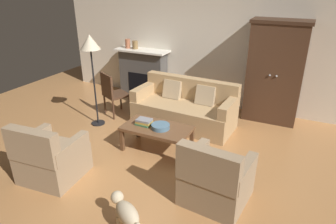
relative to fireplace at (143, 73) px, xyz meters
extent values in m
plane|color=#B27A47|center=(1.55, -2.30, -0.57)|extent=(9.60, 9.60, 0.00)
cube|color=silver|center=(1.55, 0.25, 0.83)|extent=(7.20, 0.10, 2.80)
cube|color=#4C4947|center=(0.00, 0.00, -0.03)|extent=(1.10, 0.36, 1.08)
cube|color=black|center=(0.00, -0.18, -0.23)|extent=(0.60, 0.01, 0.52)
cube|color=white|center=(0.00, -0.02, 0.53)|extent=(1.26, 0.48, 0.04)
cube|color=#472D1E|center=(2.95, -0.08, 0.37)|extent=(1.00, 0.52, 1.88)
cube|color=#3C271A|center=(2.95, -0.08, 1.34)|extent=(1.06, 0.55, 0.06)
sphere|color=#ADAFB5|center=(2.89, -0.35, 0.41)|extent=(0.04, 0.04, 0.04)
sphere|color=#ADAFB5|center=(3.01, -0.35, 0.41)|extent=(0.04, 0.04, 0.04)
cube|color=tan|center=(1.50, -1.09, -0.35)|extent=(1.94, 0.94, 0.44)
cube|color=tan|center=(1.52, -0.75, 0.08)|extent=(1.91, 0.28, 0.42)
cube|color=tan|center=(0.62, -1.05, -0.02)|extent=(0.20, 0.81, 0.22)
cube|color=tan|center=(2.38, -1.14, -0.02)|extent=(0.20, 0.81, 0.22)
cube|color=tan|center=(1.16, -0.88, 0.04)|extent=(0.37, 0.20, 0.37)
cube|color=tan|center=(1.86, -0.91, 0.04)|extent=(0.37, 0.20, 0.37)
cube|color=brown|center=(1.47, -2.13, -0.17)|extent=(1.10, 0.60, 0.05)
cube|color=brown|center=(0.96, -2.39, -0.38)|extent=(0.06, 0.06, 0.37)
cube|color=brown|center=(1.98, -2.39, -0.38)|extent=(0.06, 0.06, 0.37)
cube|color=brown|center=(0.96, -1.87, -0.38)|extent=(0.06, 0.06, 0.37)
cube|color=brown|center=(1.98, -1.87, -0.38)|extent=(0.06, 0.06, 0.37)
cylinder|color=slate|center=(1.55, -2.15, -0.11)|extent=(0.30, 0.30, 0.07)
cube|color=#427A4C|center=(1.24, -2.15, -0.13)|extent=(0.25, 0.18, 0.03)
cube|color=gold|center=(1.25, -2.15, -0.10)|extent=(0.24, 0.17, 0.04)
cube|color=gray|center=(1.25, -2.15, -0.06)|extent=(0.24, 0.17, 0.03)
cylinder|color=#A86042|center=(-0.38, -0.02, 0.66)|extent=(0.12, 0.12, 0.21)
cylinder|color=olive|center=(-0.18, -0.02, 0.64)|extent=(0.13, 0.13, 0.18)
cube|color=#997F60|center=(0.48, -3.40, -0.36)|extent=(0.82, 0.82, 0.42)
cube|color=#997F60|center=(0.51, -3.71, 0.08)|extent=(0.77, 0.22, 0.46)
cube|color=#997F60|center=(0.81, -3.37, -0.05)|extent=(0.18, 0.71, 0.20)
cube|color=#997F60|center=(0.16, -3.43, -0.05)|extent=(0.18, 0.71, 0.20)
cube|color=#997F60|center=(2.71, -2.88, -0.36)|extent=(0.83, 0.83, 0.42)
cube|color=#997F60|center=(2.68, -3.19, 0.08)|extent=(0.77, 0.24, 0.46)
cube|color=#997F60|center=(3.04, -2.91, -0.05)|extent=(0.19, 0.71, 0.20)
cube|color=#997F60|center=(2.38, -2.85, -0.05)|extent=(0.19, 0.71, 0.20)
cube|color=#472D1E|center=(0.06, -1.20, -0.14)|extent=(0.59, 0.59, 0.04)
cylinder|color=#472D1E|center=(0.31, -1.12, -0.36)|extent=(0.04, 0.04, 0.41)
cylinder|color=#472D1E|center=(-0.03, -0.95, -0.36)|extent=(0.04, 0.04, 0.41)
cylinder|color=#472D1E|center=(0.14, -1.46, -0.36)|extent=(0.04, 0.04, 0.41)
cylinder|color=#472D1E|center=(-0.20, -1.29, -0.36)|extent=(0.04, 0.04, 0.41)
cube|color=#472D1E|center=(-0.03, -1.38, 0.11)|extent=(0.41, 0.23, 0.45)
cylinder|color=black|center=(-0.03, -1.76, -0.56)|extent=(0.26, 0.26, 0.02)
cylinder|color=black|center=(-0.03, -1.76, 0.17)|extent=(0.03, 0.03, 1.48)
cone|color=beige|center=(-0.03, -1.76, 1.02)|extent=(0.36, 0.36, 0.26)
ellipsoid|color=beige|center=(1.99, -3.84, -0.32)|extent=(0.45, 0.37, 0.22)
sphere|color=beige|center=(1.79, -3.72, -0.26)|extent=(0.15, 0.15, 0.15)
cylinder|color=beige|center=(1.86, -3.83, -0.50)|extent=(0.06, 0.06, 0.14)
cylinder|color=beige|center=(1.92, -3.73, -0.50)|extent=(0.06, 0.06, 0.14)
camera|label=1|loc=(3.50, -5.94, 2.03)|focal=32.09mm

